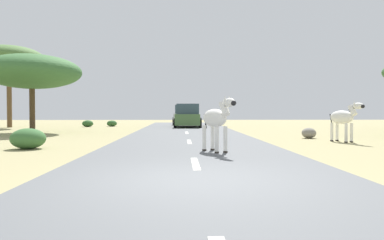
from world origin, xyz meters
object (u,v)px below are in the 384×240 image
zebra_2 (344,118)px  tree_3 (32,72)px  tree_1 (9,58)px  rock_1 (309,133)px  car_0 (185,115)px  bush_4 (88,124)px  bush_1 (112,123)px  zebra_0 (216,119)px  bush_2 (28,139)px  car_1 (188,116)px

zebra_2 → tree_3: (-15.12, 6.55, 2.50)m
tree_3 → zebra_2: bearing=-23.4°
tree_1 → rock_1: bearing=-31.7°
zebra_2 → car_0: (-6.21, 18.31, -0.15)m
bush_4 → rock_1: 18.32m
tree_1 → bush_1: size_ratio=7.70×
bush_1 → bush_4: (-1.78, -0.70, 0.02)m
zebra_0 → zebra_2: size_ratio=0.99×
zebra_0 → zebra_2: bearing=-170.1°
bush_1 → bush_4: bearing=-158.5°
zebra_2 → bush_2: 11.99m
zebra_2 → tree_1: (-19.75, 13.88, 4.30)m
bush_1 → bush_4: size_ratio=0.93×
zebra_0 → zebra_2: 6.81m
tree_1 → car_0: bearing=18.1°
car_0 → car_1: 5.26m
car_0 → tree_3: 14.99m
car_1 → rock_1: 12.22m
tree_1 → tree_3: bearing=-57.7°
bush_2 → zebra_2: bearing=11.4°
zebra_0 → tree_1: tree_1 is taller
zebra_2 → bush_4: size_ratio=1.92×
car_0 → bush_1: car_0 is taller
rock_1 → zebra_0: bearing=-129.1°
bush_4 → bush_1: bearing=21.5°
zebra_0 → bush_4: (-8.43, 18.58, -0.78)m
tree_3 → bush_2: tree_3 is taller
zebra_0 → tree_1: (-14.17, 17.80, 4.26)m
bush_1 → car_1: bearing=-20.7°
car_1 → zebra_2: bearing=-62.5°
zebra_2 → bush_2: (-11.74, -2.36, -0.65)m
car_0 → bush_4: size_ratio=5.12×
tree_1 → bush_2: 18.78m
zebra_2 → car_1: car_1 is taller
car_0 → bush_4: (-7.80, -3.64, -0.59)m
car_1 → bush_2: size_ratio=3.82×
tree_1 → bush_4: tree_1 is taller
zebra_0 → rock_1: zebra_0 is taller
tree_1 → tree_3: size_ratio=1.13×
bush_2 → tree_3: bearing=110.8°
zebra_2 → bush_4: 20.29m
zebra_2 → rock_1: (-0.69, 2.10, -0.75)m
zebra_2 → car_0: size_ratio=0.38×
bush_2 → rock_1: bush_2 is taller
car_0 → bush_4: car_0 is taller
tree_3 → bush_4: (1.12, 8.11, -3.23)m
car_1 → bush_4: 8.12m
tree_3 → bush_2: (3.38, -8.92, -3.14)m
tree_3 → rock_1: tree_3 is taller
tree_3 → bush_1: tree_3 is taller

